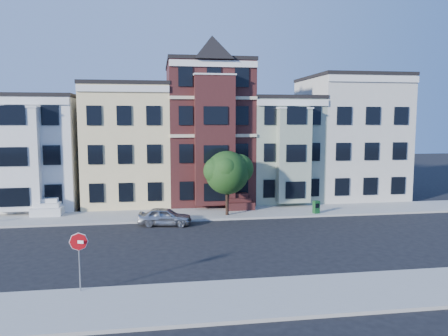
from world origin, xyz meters
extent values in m
plane|color=black|center=(0.00, 0.00, 0.00)|extent=(120.00, 120.00, 0.00)
cube|color=#9E9B93|center=(0.00, 8.00, 0.07)|extent=(60.00, 4.00, 0.15)
cube|color=#9E9B93|center=(0.00, -8.00, 0.07)|extent=(60.00, 4.00, 0.15)
cube|color=silver|center=(-15.00, 14.50, 4.50)|extent=(8.00, 9.00, 9.00)
cube|color=beige|center=(-7.00, 14.50, 5.00)|extent=(7.00, 9.00, 10.00)
cube|color=#3C1917|center=(0.00, 14.50, 6.00)|extent=(7.00, 9.00, 12.00)
cube|color=#919F86|center=(6.50, 14.50, 4.50)|extent=(6.00, 9.00, 9.00)
cube|color=beige|center=(13.50, 14.50, 5.50)|extent=(8.00, 9.00, 11.00)
imported|color=#A5A7AD|center=(-4.06, 5.20, 0.62)|extent=(3.84, 2.01, 1.25)
cube|color=#195223|center=(7.44, 6.67, 0.63)|extent=(0.51, 0.47, 0.96)
camera|label=1|loc=(-4.51, -24.67, 7.35)|focal=35.00mm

